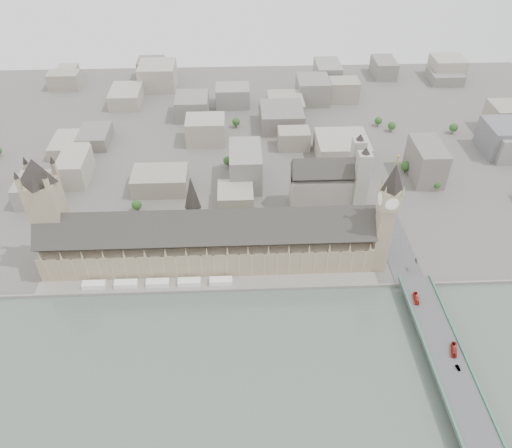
{
  "coord_description": "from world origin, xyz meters",
  "views": [
    {
      "loc": [
        26.21,
        -287.6,
        287.31
      ],
      "look_at": [
        39.36,
        27.3,
        33.47
      ],
      "focal_mm": 35.0,
      "sensor_mm": 36.0,
      "label": 1
    }
  ],
  "objects_px": {
    "elizabeth_tower": "(387,211)",
    "red_bus_north": "(416,298)",
    "car_approach": "(416,261)",
    "victoria_tower": "(48,209)",
    "red_bus_south": "(454,350)",
    "palace_of_westminster": "(208,241)",
    "westminster_abbey": "(330,184)",
    "car_silver": "(458,368)",
    "westminster_bridge": "(444,358)"
  },
  "relations": [
    {
      "from": "red_bus_south",
      "to": "victoria_tower",
      "type": "bearing_deg",
      "value": 177.28
    },
    {
      "from": "car_silver",
      "to": "red_bus_north",
      "type": "bearing_deg",
      "value": 89.38
    },
    {
      "from": "palace_of_westminster",
      "to": "red_bus_south",
      "type": "xyz_separation_m",
      "value": [
        167.74,
        -105.6,
        -10.76
      ]
    },
    {
      "from": "victoria_tower",
      "to": "westminster_abbey",
      "type": "bearing_deg",
      "value": 16.5
    },
    {
      "from": "westminster_abbey",
      "to": "westminster_bridge",
      "type": "bearing_deg",
      "value": -74.36
    },
    {
      "from": "victoria_tower",
      "to": "car_approach",
      "type": "relative_size",
      "value": 19.6
    },
    {
      "from": "palace_of_westminster",
      "to": "victoria_tower",
      "type": "relative_size",
      "value": 2.65
    },
    {
      "from": "palace_of_westminster",
      "to": "westminster_abbey",
      "type": "relative_size",
      "value": 3.9
    },
    {
      "from": "westminster_bridge",
      "to": "car_silver",
      "type": "relative_size",
      "value": 71.61
    },
    {
      "from": "palace_of_westminster",
      "to": "car_silver",
      "type": "height_order",
      "value": "palace_of_westminster"
    },
    {
      "from": "westminster_abbey",
      "to": "red_bus_north",
      "type": "height_order",
      "value": "westminster_abbey"
    },
    {
      "from": "palace_of_westminster",
      "to": "car_approach",
      "type": "relative_size",
      "value": 51.95
    },
    {
      "from": "elizabeth_tower",
      "to": "palace_of_westminster",
      "type": "bearing_deg",
      "value": 175.15
    },
    {
      "from": "car_silver",
      "to": "westminster_bridge",
      "type": "bearing_deg",
      "value": 97.86
    },
    {
      "from": "victoria_tower",
      "to": "car_approach",
      "type": "height_order",
      "value": "victoria_tower"
    },
    {
      "from": "westminster_abbey",
      "to": "red_bus_north",
      "type": "bearing_deg",
      "value": -71.37
    },
    {
      "from": "palace_of_westminster",
      "to": "red_bus_south",
      "type": "distance_m",
      "value": 198.5
    },
    {
      "from": "victoria_tower",
      "to": "red_bus_north",
      "type": "distance_m",
      "value": 288.79
    },
    {
      "from": "palace_of_westminster",
      "to": "westminster_abbey",
      "type": "xyz_separation_m",
      "value": [
        110.92,
        75.3,
        2.38
      ]
    },
    {
      "from": "palace_of_westminster",
      "to": "red_bus_north",
      "type": "distance_m",
      "value": 167.03
    },
    {
      "from": "elizabeth_tower",
      "to": "westminster_bridge",
      "type": "bearing_deg",
      "value": -75.89
    },
    {
      "from": "elizabeth_tower",
      "to": "car_approach",
      "type": "height_order",
      "value": "elizabeth_tower"
    },
    {
      "from": "westminster_abbey",
      "to": "red_bus_north",
      "type": "relative_size",
      "value": 5.91
    },
    {
      "from": "westminster_bridge",
      "to": "red_bus_north",
      "type": "xyz_separation_m",
      "value": [
        -5.95,
        48.63,
        6.73
      ]
    },
    {
      "from": "victoria_tower",
      "to": "westminster_bridge",
      "type": "relative_size",
      "value": 0.31
    },
    {
      "from": "red_bus_north",
      "to": "red_bus_south",
      "type": "xyz_separation_m",
      "value": [
        11.69,
        -47.02,
        0.09
      ]
    },
    {
      "from": "elizabeth_tower",
      "to": "victoria_tower",
      "type": "relative_size",
      "value": 1.07
    },
    {
      "from": "elizabeth_tower",
      "to": "red_bus_north",
      "type": "distance_m",
      "value": 68.27
    },
    {
      "from": "red_bus_north",
      "to": "car_approach",
      "type": "distance_m",
      "value": 42.82
    },
    {
      "from": "red_bus_south",
      "to": "car_silver",
      "type": "xyz_separation_m",
      "value": [
        -1.95,
        -13.52,
        -0.95
      ]
    },
    {
      "from": "palace_of_westminster",
      "to": "westminster_bridge",
      "type": "bearing_deg",
      "value": -33.49
    },
    {
      "from": "elizabeth_tower",
      "to": "car_silver",
      "type": "height_order",
      "value": "elizabeth_tower"
    },
    {
      "from": "palace_of_westminster",
      "to": "car_approach",
      "type": "height_order",
      "value": "palace_of_westminster"
    },
    {
      "from": "westminster_bridge",
      "to": "elizabeth_tower",
      "type": "bearing_deg",
      "value": 104.11
    },
    {
      "from": "elizabeth_tower",
      "to": "westminster_abbey",
      "type": "bearing_deg",
      "value": 107.29
    },
    {
      "from": "westminster_bridge",
      "to": "car_approach",
      "type": "relative_size",
      "value": 63.71
    },
    {
      "from": "red_bus_north",
      "to": "car_silver",
      "type": "bearing_deg",
      "value": -72.64
    },
    {
      "from": "car_approach",
      "to": "victoria_tower",
      "type": "bearing_deg",
      "value": -173.62
    },
    {
      "from": "palace_of_westminster",
      "to": "red_bus_north",
      "type": "xyz_separation_m",
      "value": [
        156.05,
        -58.57,
        -10.85
      ]
    },
    {
      "from": "elizabeth_tower",
      "to": "westminster_abbey",
      "type": "xyz_separation_m",
      "value": [
        -27.08,
        87.0,
        -33.01
      ]
    },
    {
      "from": "red_bus_north",
      "to": "car_silver",
      "type": "xyz_separation_m",
      "value": [
        9.73,
        -60.55,
        -0.85
      ]
    },
    {
      "from": "victoria_tower",
      "to": "red_bus_north",
      "type": "relative_size",
      "value": 8.69
    },
    {
      "from": "elizabeth_tower",
      "to": "red_bus_south",
      "type": "xyz_separation_m",
      "value": [
        29.74,
        -93.9,
        -46.14
      ]
    },
    {
      "from": "red_bus_south",
      "to": "car_approach",
      "type": "xyz_separation_m",
      "value": [
        0.63,
        88.02,
        -0.95
      ]
    },
    {
      "from": "red_bus_south",
      "to": "elizabeth_tower",
      "type": "bearing_deg",
      "value": 125.97
    },
    {
      "from": "red_bus_north",
      "to": "palace_of_westminster",
      "type": "bearing_deg",
      "value": 167.65
    },
    {
      "from": "westminster_abbey",
      "to": "car_silver",
      "type": "bearing_deg",
      "value": -74.24
    },
    {
      "from": "palace_of_westminster",
      "to": "westminster_bridge",
      "type": "distance_m",
      "value": 195.05
    },
    {
      "from": "victoria_tower",
      "to": "westminster_abbey",
      "type": "relative_size",
      "value": 1.47
    },
    {
      "from": "car_approach",
      "to": "elizabeth_tower",
      "type": "bearing_deg",
      "value": -179.87
    }
  ]
}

